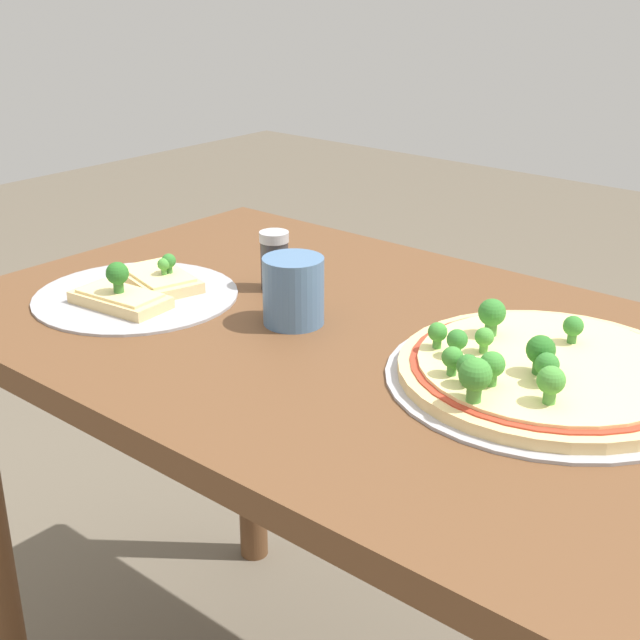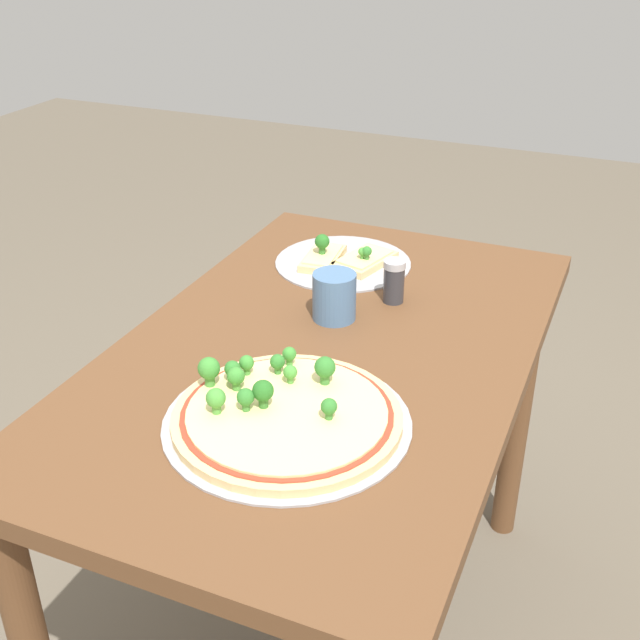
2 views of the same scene
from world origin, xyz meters
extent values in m
plane|color=brown|center=(0.00, 0.00, 0.00)|extent=(8.00, 8.00, 0.00)
cube|color=brown|center=(0.00, 0.00, 0.75)|extent=(1.16, 0.71, 0.04)
cylinder|color=brown|center=(-0.52, -0.29, 0.36)|extent=(0.06, 0.06, 0.73)
cylinder|color=brown|center=(-0.52, 0.29, 0.36)|extent=(0.06, 0.06, 0.73)
cylinder|color=#A3A3A8|center=(0.24, 0.04, 0.77)|extent=(0.38, 0.38, 0.00)
cylinder|color=#E5C17F|center=(0.24, 0.04, 0.77)|extent=(0.35, 0.35, 0.01)
cylinder|color=#B73823|center=(0.24, 0.04, 0.78)|extent=(0.33, 0.33, 0.00)
cylinder|color=#F4DB8E|center=(0.24, 0.04, 0.79)|extent=(0.31, 0.31, 0.00)
sphere|color=#3D8933|center=(0.12, -0.02, 0.81)|extent=(0.02, 0.02, 0.02)
cylinder|color=#488E3A|center=(0.12, -0.02, 0.79)|extent=(0.01, 0.01, 0.01)
sphere|color=#286B23|center=(0.24, 0.00, 0.82)|extent=(0.03, 0.03, 0.03)
cylinder|color=#37742D|center=(0.24, 0.00, 0.80)|extent=(0.01, 0.01, 0.01)
sphere|color=#479338|center=(0.17, 0.01, 0.81)|extent=(0.02, 0.02, 0.02)
cylinder|color=#51973E|center=(0.17, 0.01, 0.79)|extent=(0.01, 0.01, 0.01)
sphere|color=#3D8933|center=(0.22, -0.11, 0.82)|extent=(0.04, 0.04, 0.04)
cylinder|color=#488E3A|center=(0.22, -0.11, 0.80)|extent=(0.02, 0.02, 0.02)
sphere|color=#337A2D|center=(0.15, 0.06, 0.82)|extent=(0.03, 0.03, 0.03)
cylinder|color=#3F8136|center=(0.15, 0.06, 0.80)|extent=(0.02, 0.02, 0.02)
sphere|color=#3D8933|center=(0.22, -0.06, 0.81)|extent=(0.03, 0.03, 0.03)
cylinder|color=#488E3A|center=(0.22, -0.06, 0.79)|extent=(0.01, 0.01, 0.01)
sphere|color=#337A2D|center=(0.26, -0.02, 0.81)|extent=(0.03, 0.03, 0.03)
cylinder|color=#3F8136|center=(0.26, -0.02, 0.79)|extent=(0.01, 0.01, 0.01)
sphere|color=#337A2D|center=(0.15, -0.02, 0.81)|extent=(0.02, 0.02, 0.02)
cylinder|color=#3F8136|center=(0.15, -0.02, 0.79)|extent=(0.01, 0.01, 0.01)
sphere|color=#337A2D|center=(0.23, 0.10, 0.81)|extent=(0.03, 0.03, 0.03)
cylinder|color=#3F8136|center=(0.23, 0.10, 0.79)|extent=(0.01, 0.01, 0.01)
sphere|color=#479338|center=(0.29, -0.06, 0.81)|extent=(0.03, 0.03, 0.03)
cylinder|color=#51973E|center=(0.29, -0.06, 0.79)|extent=(0.01, 0.01, 0.01)
sphere|color=#3D8933|center=(0.17, -0.07, 0.81)|extent=(0.02, 0.02, 0.02)
cylinder|color=#488E3A|center=(0.17, -0.07, 0.79)|extent=(0.01, 0.01, 0.01)
sphere|color=#337A2D|center=(0.20, -0.08, 0.81)|extent=(0.03, 0.03, 0.03)
cylinder|color=#3F8136|center=(0.20, -0.08, 0.79)|extent=(0.01, 0.01, 0.01)
cylinder|color=#A3A3A8|center=(-0.34, -0.10, 0.77)|extent=(0.30, 0.30, 0.00)
cube|color=#E5C17F|center=(-0.33, -0.14, 0.78)|extent=(0.15, 0.09, 0.02)
cube|color=#F4DB8E|center=(-0.33, -0.14, 0.79)|extent=(0.12, 0.07, 0.00)
sphere|color=#286B23|center=(-0.33, -0.14, 0.82)|extent=(0.03, 0.03, 0.03)
cylinder|color=#37742D|center=(-0.33, -0.14, 0.80)|extent=(0.01, 0.01, 0.01)
cube|color=#E5C17F|center=(-0.35, -0.05, 0.78)|extent=(0.16, 0.12, 0.02)
cube|color=#F4DB8E|center=(-0.35, -0.05, 0.79)|extent=(0.13, 0.10, 0.00)
sphere|color=#479338|center=(-0.34, -0.05, 0.80)|extent=(0.02, 0.02, 0.02)
cylinder|color=#51973E|center=(-0.34, -0.05, 0.79)|extent=(0.01, 0.01, 0.01)
sphere|color=#337A2D|center=(-0.34, -0.04, 0.81)|extent=(0.02, 0.02, 0.02)
cylinder|color=#3F8136|center=(-0.34, -0.04, 0.79)|extent=(0.01, 0.01, 0.01)
cylinder|color=#4C7099|center=(-0.10, -0.03, 0.81)|extent=(0.08, 0.08, 0.09)
cylinder|color=#333338|center=(-0.22, 0.06, 0.80)|extent=(0.04, 0.04, 0.07)
cylinder|color=#B2B2B7|center=(-0.22, 0.06, 0.84)|extent=(0.04, 0.04, 0.01)
camera|label=1|loc=(0.64, -0.85, 1.23)|focal=50.00mm
camera|label=2|loc=(1.14, 0.48, 1.49)|focal=45.00mm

